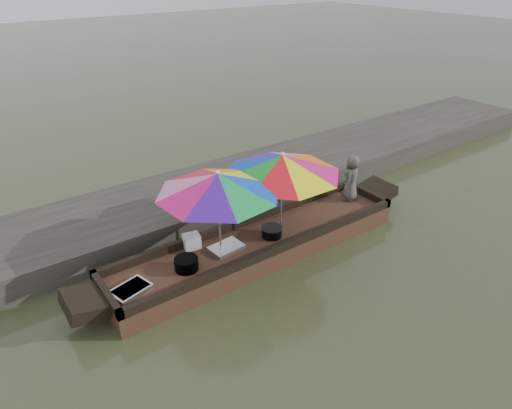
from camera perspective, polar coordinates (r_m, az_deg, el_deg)
water at (r=8.45m, az=0.40°, el=-6.24°), size 80.00×80.00×0.00m
dock at (r=9.93m, az=-7.08°, el=0.88°), size 22.00×2.20×0.50m
boat_hull at (r=8.35m, az=0.40°, el=-5.25°), size 5.72×1.20×0.35m
cooking_pot at (r=7.51m, az=-8.69°, el=-7.34°), size 0.39×0.39×0.21m
tray_crayfish at (r=7.24m, az=-15.37°, el=-10.30°), size 0.65×0.53×0.09m
tray_scallop at (r=7.96m, az=-3.75°, el=-5.40°), size 0.60×0.44×0.06m
charcoal_grill at (r=8.27m, az=1.99°, el=-3.47°), size 0.36×0.36×0.17m
supply_bag at (r=8.01m, az=-8.05°, el=-4.57°), size 0.31×0.27×0.26m
vendor at (r=9.57m, az=11.86°, el=3.30°), size 0.57×0.50×0.98m
umbrella_bow at (r=7.47m, az=-4.61°, el=-1.18°), size 2.51×2.51×1.55m
umbrella_stern at (r=8.13m, az=3.22°, el=1.46°), size 2.69×2.69×1.55m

